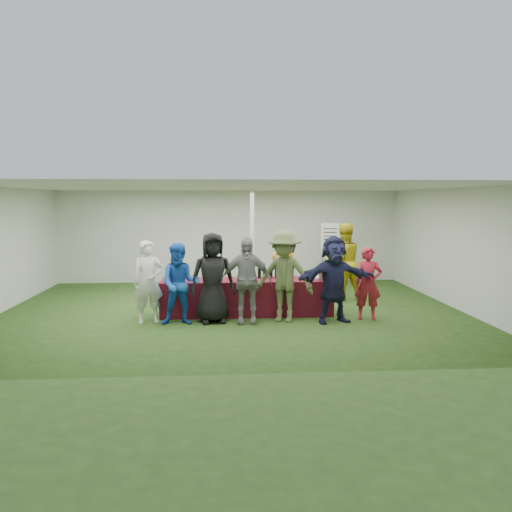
{
  "coord_description": "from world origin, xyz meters",
  "views": [
    {
      "loc": [
        -0.23,
        -10.74,
        2.43
      ],
      "look_at": [
        0.49,
        -0.32,
        1.25
      ],
      "focal_mm": 35.0,
      "sensor_mm": 36.0,
      "label": 1
    }
  ],
  "objects": [
    {
      "name": "wine_list_sign",
      "position": [
        2.73,
        2.67,
        1.32
      ],
      "size": [
        0.5,
        0.03,
        1.8
      ],
      "color": "slate",
      "rests_on": "ground"
    },
    {
      "name": "tent",
      "position": [
        0.5,
        1.2,
        1.35
      ],
      "size": [
        10.0,
        10.0,
        10.0
      ],
      "color": "white",
      "rests_on": "ground"
    },
    {
      "name": "ground",
      "position": [
        0.0,
        0.0,
        0.0
      ],
      "size": [
        60.0,
        60.0,
        0.0
      ],
      "primitive_type": "plane",
      "color": "#284719",
      "rests_on": "ground"
    },
    {
      "name": "dump_bucket",
      "position": [
        1.91,
        -0.54,
        0.84
      ],
      "size": [
        0.23,
        0.23,
        0.18
      ],
      "primitive_type": "cylinder",
      "color": "slate",
      "rests_on": "serving_table"
    },
    {
      "name": "serving_table",
      "position": [
        0.29,
        -0.32,
        0.38
      ],
      "size": [
        3.6,
        0.8,
        0.75
      ],
      "primitive_type": "cube",
      "color": "maroon",
      "rests_on": "ground"
    },
    {
      "name": "bar_towel",
      "position": [
        1.83,
        -0.27,
        0.77
      ],
      "size": [
        0.25,
        0.18,
        0.03
      ],
      "primitive_type": "cube",
      "color": "white",
      "rests_on": "serving_table"
    },
    {
      "name": "wine_glasses",
      "position": [
        -0.14,
        -0.58,
        0.86
      ],
      "size": [
        2.79,
        0.11,
        0.16
      ],
      "color": "silver",
      "rests_on": "serving_table"
    },
    {
      "name": "staff_back",
      "position": [
        2.72,
        1.07,
        0.94
      ],
      "size": [
        1.04,
        0.89,
        1.87
      ],
      "primitive_type": "imported",
      "rotation": [
        0.0,
        0.0,
        3.36
      ],
      "color": "gold",
      "rests_on": "ground"
    },
    {
      "name": "wine_bottles",
      "position": [
        0.9,
        -0.17,
        0.87
      ],
      "size": [
        0.74,
        0.13,
        0.32
      ],
      "color": "black",
      "rests_on": "serving_table"
    },
    {
      "name": "customer_2",
      "position": [
        -0.42,
        -0.96,
        0.9
      ],
      "size": [
        0.96,
        0.71,
        1.79
      ],
      "primitive_type": "imported",
      "rotation": [
        0.0,
        0.0,
        0.17
      ],
      "color": "black",
      "rests_on": "ground"
    },
    {
      "name": "water_bottle",
      "position": [
        0.26,
        -0.24,
        0.85
      ],
      "size": [
        0.07,
        0.07,
        0.23
      ],
      "color": "silver",
      "rests_on": "serving_table"
    },
    {
      "name": "customer_5",
      "position": [
        1.98,
        -1.13,
        0.87
      ],
      "size": [
        1.68,
        0.84,
        1.73
      ],
      "primitive_type": "imported",
      "rotation": [
        0.0,
        0.0,
        0.21
      ],
      "color": "#191B3A",
      "rests_on": "ground"
    },
    {
      "name": "customer_4",
      "position": [
        1.01,
        -0.98,
        0.91
      ],
      "size": [
        1.34,
        1.04,
        1.83
      ],
      "primitive_type": "imported",
      "rotation": [
        0.0,
        0.0,
        -0.35
      ],
      "color": "#4E5A32",
      "rests_on": "ground"
    },
    {
      "name": "customer_3",
      "position": [
        0.24,
        -1.08,
        0.85
      ],
      "size": [
        1.01,
        0.45,
        1.71
      ],
      "primitive_type": "imported",
      "rotation": [
        0.0,
        0.0,
        -0.03
      ],
      "color": "gray",
      "rests_on": "ground"
    },
    {
      "name": "customer_6",
      "position": [
        2.73,
        -0.93,
        0.74
      ],
      "size": [
        0.6,
        0.46,
        1.48
      ],
      "primitive_type": "imported",
      "rotation": [
        0.0,
        0.0,
        -0.2
      ],
      "color": "maroon",
      "rests_on": "ground"
    },
    {
      "name": "staff_pourer",
      "position": [
        1.22,
        0.76,
        0.84
      ],
      "size": [
        0.68,
        0.52,
        1.67
      ],
      "primitive_type": "imported",
      "rotation": [
        0.0,
        0.0,
        3.35
      ],
      "color": "gold",
      "rests_on": "ground"
    },
    {
      "name": "customer_1",
      "position": [
        -1.05,
        -1.1,
        0.8
      ],
      "size": [
        0.78,
        0.61,
        1.6
      ],
      "primitive_type": "imported",
      "rotation": [
        0.0,
        0.0,
        0.0
      ],
      "color": "blue",
      "rests_on": "ground"
    },
    {
      "name": "customer_0",
      "position": [
        -1.69,
        -0.9,
        0.82
      ],
      "size": [
        0.68,
        0.55,
        1.63
      ],
      "primitive_type": "imported",
      "rotation": [
        0.0,
        0.0,
        0.29
      ],
      "color": "silver",
      "rests_on": "ground"
    }
  ]
}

